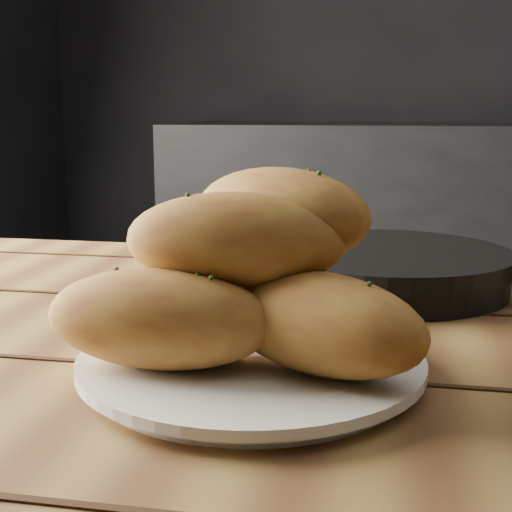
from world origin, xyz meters
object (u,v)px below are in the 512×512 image
at_px(bread_rolls, 240,283).
at_px(skillet, 390,268).
at_px(table, 372,446).
at_px(plate, 251,365).

distance_m(bread_rolls, skillet, 0.32).
distance_m(table, skillet, 0.23).
relative_size(plate, bread_rolls, 0.91).
distance_m(table, bread_rolls, 0.23).
height_order(table, plate, plate).
xyz_separation_m(table, plate, (-0.09, -0.11, 0.11)).
xyz_separation_m(plate, bread_rolls, (-0.01, -0.00, 0.06)).
height_order(table, skillet, skillet).
height_order(plate, bread_rolls, bread_rolls).
bearing_deg(table, skillet, 86.69).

